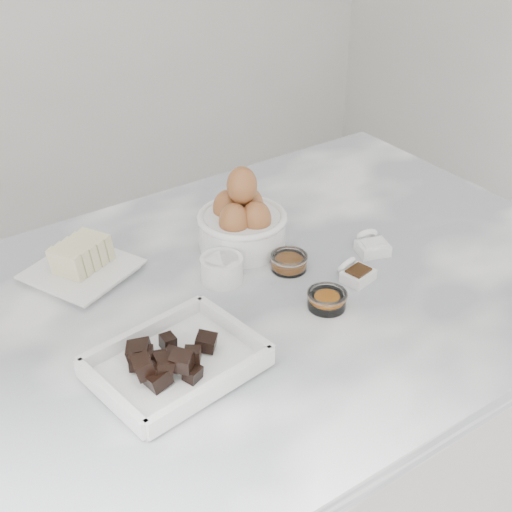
{
  "coord_description": "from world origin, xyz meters",
  "views": [
    {
      "loc": [
        -0.56,
        -0.79,
        1.62
      ],
      "look_at": [
        0.02,
        0.03,
        0.98
      ],
      "focal_mm": 50.0,
      "sensor_mm": 36.0,
      "label": 1
    }
  ],
  "objects_px": {
    "egg_bowl": "(242,221)",
    "honey_bowl": "(289,262)",
    "vanilla_spoon": "(355,273)",
    "zest_bowl": "(327,299)",
    "sugar_ramekin": "(222,268)",
    "butter_plate": "(79,264)",
    "salt_spoon": "(371,245)",
    "chocolate_dish": "(176,358)"
  },
  "relations": [
    {
      "from": "vanilla_spoon",
      "to": "salt_spoon",
      "type": "height_order",
      "value": "salt_spoon"
    },
    {
      "from": "vanilla_spoon",
      "to": "egg_bowl",
      "type": "bearing_deg",
      "value": 115.55
    },
    {
      "from": "chocolate_dish",
      "to": "egg_bowl",
      "type": "xyz_separation_m",
      "value": [
        0.27,
        0.23,
        0.03
      ]
    },
    {
      "from": "salt_spoon",
      "to": "butter_plate",
      "type": "bearing_deg",
      "value": 153.8
    },
    {
      "from": "butter_plate",
      "to": "zest_bowl",
      "type": "relative_size",
      "value": 3.17
    },
    {
      "from": "chocolate_dish",
      "to": "egg_bowl",
      "type": "height_order",
      "value": "egg_bowl"
    },
    {
      "from": "sugar_ramekin",
      "to": "honey_bowl",
      "type": "distance_m",
      "value": 0.12
    },
    {
      "from": "butter_plate",
      "to": "salt_spoon",
      "type": "distance_m",
      "value": 0.51
    },
    {
      "from": "zest_bowl",
      "to": "vanilla_spoon",
      "type": "height_order",
      "value": "vanilla_spoon"
    },
    {
      "from": "chocolate_dish",
      "to": "vanilla_spoon",
      "type": "bearing_deg",
      "value": 4.8
    },
    {
      "from": "egg_bowl",
      "to": "vanilla_spoon",
      "type": "distance_m",
      "value": 0.22
    },
    {
      "from": "zest_bowl",
      "to": "butter_plate",
      "type": "bearing_deg",
      "value": 132.71
    },
    {
      "from": "vanilla_spoon",
      "to": "salt_spoon",
      "type": "bearing_deg",
      "value": 31.17
    },
    {
      "from": "zest_bowl",
      "to": "vanilla_spoon",
      "type": "bearing_deg",
      "value": 20.4
    },
    {
      "from": "sugar_ramekin",
      "to": "egg_bowl",
      "type": "distance_m",
      "value": 0.12
    },
    {
      "from": "butter_plate",
      "to": "salt_spoon",
      "type": "bearing_deg",
      "value": -26.2
    },
    {
      "from": "butter_plate",
      "to": "honey_bowl",
      "type": "bearing_deg",
      "value": -31.72
    },
    {
      "from": "salt_spoon",
      "to": "egg_bowl",
      "type": "bearing_deg",
      "value": 140.22
    },
    {
      "from": "zest_bowl",
      "to": "vanilla_spoon",
      "type": "xyz_separation_m",
      "value": [
        0.09,
        0.03,
        -0.0
      ]
    },
    {
      "from": "vanilla_spoon",
      "to": "salt_spoon",
      "type": "distance_m",
      "value": 0.1
    },
    {
      "from": "zest_bowl",
      "to": "salt_spoon",
      "type": "bearing_deg",
      "value": 25.83
    },
    {
      "from": "butter_plate",
      "to": "vanilla_spoon",
      "type": "distance_m",
      "value": 0.47
    },
    {
      "from": "honey_bowl",
      "to": "chocolate_dish",
      "type": "bearing_deg",
      "value": -157.61
    },
    {
      "from": "egg_bowl",
      "to": "honey_bowl",
      "type": "relative_size",
      "value": 2.48
    },
    {
      "from": "butter_plate",
      "to": "vanilla_spoon",
      "type": "bearing_deg",
      "value": -36.34
    },
    {
      "from": "honey_bowl",
      "to": "zest_bowl",
      "type": "bearing_deg",
      "value": -97.97
    },
    {
      "from": "chocolate_dish",
      "to": "vanilla_spoon",
      "type": "distance_m",
      "value": 0.36
    },
    {
      "from": "chocolate_dish",
      "to": "vanilla_spoon",
      "type": "xyz_separation_m",
      "value": [
        0.36,
        0.03,
        -0.01
      ]
    },
    {
      "from": "sugar_ramekin",
      "to": "salt_spoon",
      "type": "bearing_deg",
      "value": -15.85
    },
    {
      "from": "honey_bowl",
      "to": "vanilla_spoon",
      "type": "distance_m",
      "value": 0.11
    },
    {
      "from": "honey_bowl",
      "to": "sugar_ramekin",
      "type": "bearing_deg",
      "value": 161.5
    },
    {
      "from": "butter_plate",
      "to": "zest_bowl",
      "type": "xyz_separation_m",
      "value": [
        0.29,
        -0.31,
        -0.01
      ]
    },
    {
      "from": "zest_bowl",
      "to": "salt_spoon",
      "type": "relative_size",
      "value": 0.85
    },
    {
      "from": "vanilla_spoon",
      "to": "zest_bowl",
      "type": "bearing_deg",
      "value": -159.6
    },
    {
      "from": "butter_plate",
      "to": "zest_bowl",
      "type": "distance_m",
      "value": 0.42
    },
    {
      "from": "honey_bowl",
      "to": "vanilla_spoon",
      "type": "relative_size",
      "value": 0.95
    },
    {
      "from": "butter_plate",
      "to": "egg_bowl",
      "type": "xyz_separation_m",
      "value": [
        0.28,
        -0.08,
        0.03
      ]
    },
    {
      "from": "sugar_ramekin",
      "to": "honey_bowl",
      "type": "xyz_separation_m",
      "value": [
        0.11,
        -0.04,
        -0.01
      ]
    },
    {
      "from": "butter_plate",
      "to": "vanilla_spoon",
      "type": "relative_size",
      "value": 3.0
    },
    {
      "from": "butter_plate",
      "to": "honey_bowl",
      "type": "relative_size",
      "value": 3.17
    },
    {
      "from": "zest_bowl",
      "to": "salt_spoon",
      "type": "height_order",
      "value": "salt_spoon"
    },
    {
      "from": "sugar_ramekin",
      "to": "honey_bowl",
      "type": "relative_size",
      "value": 1.1
    }
  ]
}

